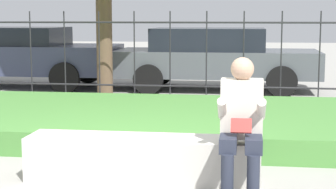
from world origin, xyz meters
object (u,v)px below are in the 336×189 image
person_seated_reader (241,121)px  car_parked_left (14,54)px  stone_bench (143,161)px  car_parked_center (214,57)px

person_seated_reader → car_parked_left: bearing=125.8°
stone_bench → car_parked_left: (-4.26, 6.94, 0.55)m
car_parked_left → car_parked_center: bearing=0.2°
stone_bench → person_seated_reader: size_ratio=1.84×
person_seated_reader → car_parked_center: bearing=95.1°
stone_bench → car_parked_left: 8.16m
car_parked_center → car_parked_left: bearing=-179.5°
stone_bench → car_parked_center: 7.00m
stone_bench → car_parked_center: (0.30, 6.97, 0.53)m
person_seated_reader → car_parked_left: (-5.21, 7.22, 0.07)m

